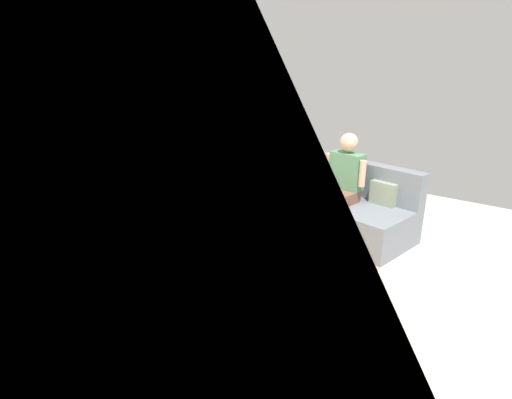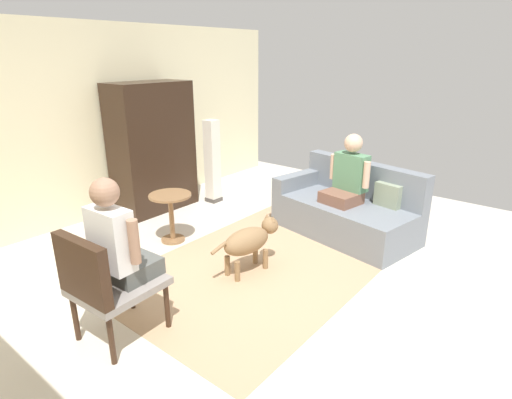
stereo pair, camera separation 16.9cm
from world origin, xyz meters
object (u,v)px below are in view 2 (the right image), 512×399
person_on_armchair (117,241)px  armoire_cabinet (153,148)px  armchair (103,281)px  round_end_table (171,210)px  couch (346,209)px  dog (250,240)px  person_on_couch (348,176)px  column_lamp (212,162)px

person_on_armchair → armoire_cabinet: bearing=47.0°
armchair → round_end_table: (1.55, 1.08, -0.15)m
couch → person_on_armchair: 3.03m
couch → armchair: 3.15m
couch → armchair: armchair is taller
person_on_armchair → dog: (1.42, -0.14, -0.47)m
person_on_couch → dog: size_ratio=0.96×
couch → person_on_couch: (-0.05, -0.02, 0.46)m
column_lamp → dog: bearing=-125.8°
person_on_couch → round_end_table: person_on_couch is taller
person_on_armchair → dog: bearing=-5.5°
round_end_table → armoire_cabinet: bearing=60.4°
person_on_couch → armoire_cabinet: (-0.90, 2.60, 0.14)m
round_end_table → dog: bearing=-88.8°
person_on_couch → person_on_armchair: size_ratio=0.96×
round_end_table → dog: 1.20m
dog → armoire_cabinet: bearing=75.6°
round_end_table → column_lamp: size_ratio=0.48×
couch → dog: 1.57m
armoire_cabinet → person_on_couch: bearing=-70.8°
person_on_couch → person_on_armchair: bearing=171.1°
person_on_armchair → round_end_table: size_ratio=1.44×
person_on_armchair → dog: size_ratio=0.99×
person_on_couch → column_lamp: person_on_couch is taller
couch → round_end_table: (-1.56, 1.51, 0.09)m
person_on_couch → couch: bearing=16.9°
person_on_couch → round_end_table: bearing=134.7°
armchair → person_on_armchair: size_ratio=1.10×
person_on_couch → armoire_cabinet: 2.75m
person_on_armchair → column_lamp: person_on_armchair is taller
couch → round_end_table: 2.17m
person_on_couch → dog: bearing=167.8°
couch → armoire_cabinet: 2.81m
armchair → dog: size_ratio=1.09×
couch → column_lamp: size_ratio=1.49×
couch → person_on_armchair: size_ratio=2.17×
armchair → person_on_armchair: bearing=3.0°
person_on_couch → dog: (-1.49, 0.32, -0.42)m
round_end_table → armoire_cabinet: armoire_cabinet is taller
dog → column_lamp: column_lamp is taller
armchair → person_on_couch: (3.06, -0.45, 0.22)m
armchair → person_on_couch: 3.10m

